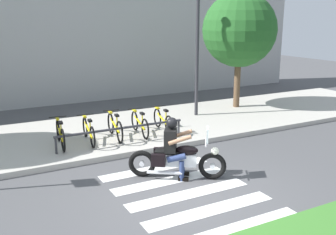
{
  "coord_description": "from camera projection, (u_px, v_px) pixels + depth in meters",
  "views": [
    {
      "loc": [
        -3.86,
        -6.45,
        3.61
      ],
      "look_at": [
        0.68,
        2.08,
        1.12
      ],
      "focal_mm": 41.76,
      "sensor_mm": 36.0,
      "label": 1
    }
  ],
  "objects": [
    {
      "name": "ground_plane",
      "position": [
        186.0,
        195.0,
        8.17
      ],
      "size": [
        48.0,
        48.0,
        0.0
      ],
      "primitive_type": "plane",
      "color": "#4C4C4F"
    },
    {
      "name": "sidewalk",
      "position": [
        108.0,
        133.0,
        12.29
      ],
      "size": [
        24.0,
        4.4,
        0.15
      ],
      "primitive_type": "cube",
      "color": "#B7B2A8",
      "rests_on": "ground"
    },
    {
      "name": "crosswalk_stripe_0",
      "position": [
        236.0,
        229.0,
        6.83
      ],
      "size": [
        2.8,
        0.4,
        0.01
      ],
      "primitive_type": "cube",
      "color": "white",
      "rests_on": "ground"
    },
    {
      "name": "crosswalk_stripe_1",
      "position": [
        210.0,
        210.0,
        7.51
      ],
      "size": [
        2.8,
        0.4,
        0.01
      ],
      "primitive_type": "cube",
      "color": "white",
      "rests_on": "ground"
    },
    {
      "name": "crosswalk_stripe_2",
      "position": [
        189.0,
        194.0,
        8.2
      ],
      "size": [
        2.8,
        0.4,
        0.01
      ],
      "primitive_type": "cube",
      "color": "white",
      "rests_on": "ground"
    },
    {
      "name": "crosswalk_stripe_3",
      "position": [
        171.0,
        180.0,
        8.88
      ],
      "size": [
        2.8,
        0.4,
        0.01
      ],
      "primitive_type": "cube",
      "color": "white",
      "rests_on": "ground"
    },
    {
      "name": "crosswalk_stripe_4",
      "position": [
        155.0,
        169.0,
        9.56
      ],
      "size": [
        2.8,
        0.4,
        0.01
      ],
      "primitive_type": "cube",
      "color": "white",
      "rests_on": "ground"
    },
    {
      "name": "motorcycle",
      "position": [
        177.0,
        159.0,
        8.92
      ],
      "size": [
        1.94,
        1.34,
        1.22
      ],
      "color": "black",
      "rests_on": "ground"
    },
    {
      "name": "rider",
      "position": [
        174.0,
        144.0,
        8.84
      ],
      "size": [
        0.77,
        0.73,
        1.44
      ],
      "color": "black",
      "rests_on": "ground"
    },
    {
      "name": "bicycle_0",
      "position": [
        60.0,
        134.0,
        10.67
      ],
      "size": [
        0.48,
        1.66,
        0.77
      ],
      "color": "black",
      "rests_on": "sidewalk"
    },
    {
      "name": "bicycle_1",
      "position": [
        89.0,
        131.0,
        11.03
      ],
      "size": [
        0.48,
        1.69,
        0.73
      ],
      "color": "black",
      "rests_on": "sidewalk"
    },
    {
      "name": "bicycle_2",
      "position": [
        115.0,
        127.0,
        11.39
      ],
      "size": [
        0.48,
        1.67,
        0.78
      ],
      "color": "black",
      "rests_on": "sidewalk"
    },
    {
      "name": "bicycle_3",
      "position": [
        140.0,
        124.0,
        11.75
      ],
      "size": [
        0.48,
        1.62,
        0.74
      ],
      "color": "black",
      "rests_on": "sidewalk"
    },
    {
      "name": "bicycle_4",
      "position": [
        163.0,
        121.0,
        12.11
      ],
      "size": [
        0.48,
        1.6,
        0.74
      ],
      "color": "black",
      "rests_on": "sidewalk"
    },
    {
      "name": "bike_rack",
      "position": [
        122.0,
        129.0,
        10.9
      ],
      "size": [
        3.76,
        0.07,
        0.49
      ],
      "color": "#333338",
      "rests_on": "sidewalk"
    },
    {
      "name": "street_lamp",
      "position": [
        197.0,
        44.0,
        13.58
      ],
      "size": [
        0.28,
        0.28,
        4.44
      ],
      "color": "#2D2D33",
      "rests_on": "ground"
    },
    {
      "name": "tree_near_rack",
      "position": [
        239.0,
        30.0,
        14.78
      ],
      "size": [
        2.82,
        2.82,
        4.55
      ],
      "color": "brown",
      "rests_on": "ground"
    },
    {
      "name": "building_backdrop",
      "position": [
        58.0,
        15.0,
        16.25
      ],
      "size": [
        24.0,
        1.2,
        7.39
      ],
      "primitive_type": "cube",
      "color": "#A5A5A5",
      "rests_on": "ground"
    }
  ]
}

